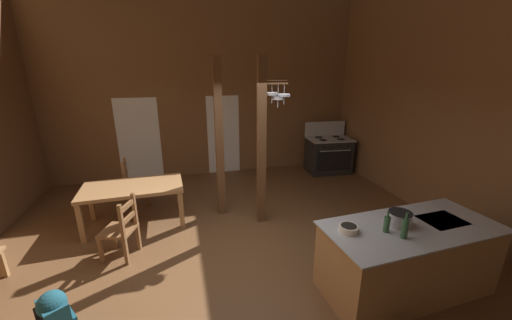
{
  "coord_description": "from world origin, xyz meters",
  "views": [
    {
      "loc": [
        -0.73,
        -3.69,
        2.74
      ],
      "look_at": [
        0.53,
        1.1,
        1.17
      ],
      "focal_mm": 20.59,
      "sensor_mm": 36.0,
      "label": 1
    }
  ],
  "objects_px": {
    "dining_table": "(133,190)",
    "backpack": "(55,315)",
    "ladderback_chair_by_post": "(134,183)",
    "bottle_short_on_counter": "(387,224)",
    "bottle_tall_on_counter": "(405,228)",
    "stockpot_on_counter": "(400,219)",
    "kitchen_island": "(407,258)",
    "ladderback_chair_near_window": "(121,229)",
    "mixing_bowl_on_counter": "(349,229)",
    "stove_range": "(328,154)"
  },
  "relations": [
    {
      "from": "stockpot_on_counter",
      "to": "ladderback_chair_by_post",
      "type": "bearing_deg",
      "value": 134.85
    },
    {
      "from": "stove_range",
      "to": "ladderback_chair_near_window",
      "type": "height_order",
      "value": "stove_range"
    },
    {
      "from": "bottle_tall_on_counter",
      "to": "backpack",
      "type": "bearing_deg",
      "value": 172.81
    },
    {
      "from": "stove_range",
      "to": "ladderback_chair_near_window",
      "type": "distance_m",
      "value": 5.49
    },
    {
      "from": "kitchen_island",
      "to": "backpack",
      "type": "height_order",
      "value": "kitchen_island"
    },
    {
      "from": "mixing_bowl_on_counter",
      "to": "bottle_tall_on_counter",
      "type": "distance_m",
      "value": 0.6
    },
    {
      "from": "ladderback_chair_near_window",
      "to": "ladderback_chair_by_post",
      "type": "bearing_deg",
      "value": 91.92
    },
    {
      "from": "ladderback_chair_near_window",
      "to": "bottle_short_on_counter",
      "type": "height_order",
      "value": "bottle_short_on_counter"
    },
    {
      "from": "stockpot_on_counter",
      "to": "bottle_tall_on_counter",
      "type": "distance_m",
      "value": 0.29
    },
    {
      "from": "bottle_tall_on_counter",
      "to": "bottle_short_on_counter",
      "type": "relative_size",
      "value": 1.21
    },
    {
      "from": "kitchen_island",
      "to": "mixing_bowl_on_counter",
      "type": "relative_size",
      "value": 10.0
    },
    {
      "from": "backpack",
      "to": "ladderback_chair_by_post",
      "type": "bearing_deg",
      "value": 83.56
    },
    {
      "from": "mixing_bowl_on_counter",
      "to": "stockpot_on_counter",
      "type": "bearing_deg",
      "value": -2.26
    },
    {
      "from": "backpack",
      "to": "mixing_bowl_on_counter",
      "type": "bearing_deg",
      "value": -3.54
    },
    {
      "from": "backpack",
      "to": "stockpot_on_counter",
      "type": "distance_m",
      "value": 3.93
    },
    {
      "from": "ladderback_chair_near_window",
      "to": "backpack",
      "type": "height_order",
      "value": "ladderback_chair_near_window"
    },
    {
      "from": "ladderback_chair_near_window",
      "to": "stockpot_on_counter",
      "type": "bearing_deg",
      "value": -24.99
    },
    {
      "from": "ladderback_chair_near_window",
      "to": "mixing_bowl_on_counter",
      "type": "height_order",
      "value": "mixing_bowl_on_counter"
    },
    {
      "from": "ladderback_chair_by_post",
      "to": "stove_range",
      "type": "bearing_deg",
      "value": 8.82
    },
    {
      "from": "kitchen_island",
      "to": "bottle_tall_on_counter",
      "type": "xyz_separation_m",
      "value": [
        -0.29,
        -0.19,
        0.58
      ]
    },
    {
      "from": "kitchen_island",
      "to": "ladderback_chair_by_post",
      "type": "height_order",
      "value": "ladderback_chair_by_post"
    },
    {
      "from": "ladderback_chair_near_window",
      "to": "backpack",
      "type": "relative_size",
      "value": 1.59
    },
    {
      "from": "stockpot_on_counter",
      "to": "stove_range",
      "type": "bearing_deg",
      "value": 72.22
    },
    {
      "from": "backpack",
      "to": "bottle_tall_on_counter",
      "type": "relative_size",
      "value": 1.91
    },
    {
      "from": "dining_table",
      "to": "stockpot_on_counter",
      "type": "height_order",
      "value": "stockpot_on_counter"
    },
    {
      "from": "kitchen_island",
      "to": "dining_table",
      "type": "bearing_deg",
      "value": 142.99
    },
    {
      "from": "kitchen_island",
      "to": "stove_range",
      "type": "relative_size",
      "value": 1.67
    },
    {
      "from": "ladderback_chair_near_window",
      "to": "stove_range",
      "type": "bearing_deg",
      "value": 29.08
    },
    {
      "from": "ladderback_chair_by_post",
      "to": "backpack",
      "type": "relative_size",
      "value": 1.59
    },
    {
      "from": "dining_table",
      "to": "kitchen_island",
      "type": "bearing_deg",
      "value": -37.01
    },
    {
      "from": "dining_table",
      "to": "ladderback_chair_near_window",
      "type": "height_order",
      "value": "ladderback_chair_near_window"
    },
    {
      "from": "ladderback_chair_by_post",
      "to": "bottle_tall_on_counter",
      "type": "relative_size",
      "value": 3.04
    },
    {
      "from": "bottle_tall_on_counter",
      "to": "mixing_bowl_on_counter",
      "type": "bearing_deg",
      "value": 152.78
    },
    {
      "from": "bottle_tall_on_counter",
      "to": "dining_table",
      "type": "bearing_deg",
      "value": 138.61
    },
    {
      "from": "stockpot_on_counter",
      "to": "bottle_tall_on_counter",
      "type": "xyz_separation_m",
      "value": [
        -0.14,
        -0.25,
        0.03
      ]
    },
    {
      "from": "dining_table",
      "to": "backpack",
      "type": "bearing_deg",
      "value": -101.81
    },
    {
      "from": "ladderback_chair_near_window",
      "to": "bottle_short_on_counter",
      "type": "relative_size",
      "value": 3.7
    },
    {
      "from": "stove_range",
      "to": "ladderback_chair_by_post",
      "type": "relative_size",
      "value": 1.39
    },
    {
      "from": "stove_range",
      "to": "dining_table",
      "type": "bearing_deg",
      "value": -160.59
    },
    {
      "from": "ladderback_chair_near_window",
      "to": "bottle_tall_on_counter",
      "type": "xyz_separation_m",
      "value": [
        3.29,
        -1.84,
        0.58
      ]
    },
    {
      "from": "kitchen_island",
      "to": "backpack",
      "type": "distance_m",
      "value": 4.03
    },
    {
      "from": "stove_range",
      "to": "stockpot_on_counter",
      "type": "distance_m",
      "value": 4.51
    },
    {
      "from": "kitchen_island",
      "to": "bottle_short_on_counter",
      "type": "bearing_deg",
      "value": -175.76
    },
    {
      "from": "dining_table",
      "to": "mixing_bowl_on_counter",
      "type": "distance_m",
      "value": 3.74
    },
    {
      "from": "dining_table",
      "to": "mixing_bowl_on_counter",
      "type": "bearing_deg",
      "value": -43.63
    },
    {
      "from": "bottle_tall_on_counter",
      "to": "stockpot_on_counter",
      "type": "bearing_deg",
      "value": 59.98
    },
    {
      "from": "mixing_bowl_on_counter",
      "to": "dining_table",
      "type": "bearing_deg",
      "value": 136.37
    },
    {
      "from": "ladderback_chair_by_post",
      "to": "bottle_short_on_counter",
      "type": "height_order",
      "value": "bottle_short_on_counter"
    },
    {
      "from": "ladderback_chair_near_window",
      "to": "bottle_short_on_counter",
      "type": "bearing_deg",
      "value": -27.9
    },
    {
      "from": "kitchen_island",
      "to": "bottle_tall_on_counter",
      "type": "bearing_deg",
      "value": -147.02
    }
  ]
}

